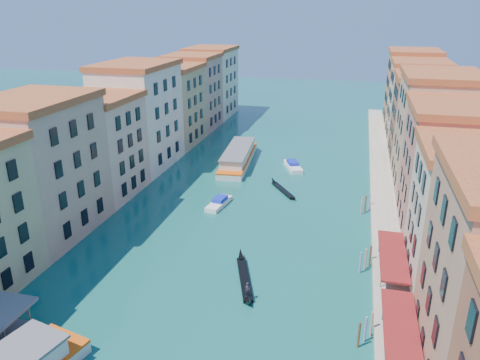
# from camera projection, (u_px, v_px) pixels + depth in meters

# --- Properties ---
(left_bank_palazzos) EXTENTS (12.80, 128.40, 21.00)m
(left_bank_palazzos) POSITION_uv_depth(u_px,v_px,m) (125.00, 127.00, 88.55)
(left_bank_palazzos) COLOR #CABA89
(left_bank_palazzos) RESTS_ON ground
(right_bank_palazzos) EXTENTS (12.80, 128.40, 21.00)m
(right_bank_palazzos) POSITION_uv_depth(u_px,v_px,m) (439.00, 147.00, 76.00)
(right_bank_palazzos) COLOR brown
(right_bank_palazzos) RESTS_ON ground
(quay) EXTENTS (4.00, 140.00, 1.00)m
(quay) POSITION_uv_depth(u_px,v_px,m) (382.00, 195.00, 81.09)
(quay) COLOR #A59785
(quay) RESTS_ON ground
(restaurant_awnings) EXTENTS (3.20, 44.55, 3.12)m
(restaurant_awnings) POSITION_uv_depth(u_px,v_px,m) (402.00, 342.00, 42.05)
(restaurant_awnings) COLOR maroon
(restaurant_awnings) RESTS_ON ground
(mooring_poles_right) EXTENTS (1.44, 54.24, 3.20)m
(mooring_poles_right) POSITION_uv_depth(u_px,v_px,m) (365.00, 314.00, 48.62)
(mooring_poles_right) COLOR #56371D
(mooring_poles_right) RESTS_ON ground
(vaporetto_far) EXTENTS (6.87, 22.50, 3.30)m
(vaporetto_far) POSITION_uv_depth(u_px,v_px,m) (238.00, 156.00, 98.38)
(vaporetto_far) COLOR silver
(vaporetto_far) RESTS_ON ground
(gondola_fore) EXTENTS (4.94, 12.00, 2.47)m
(gondola_fore) POSITION_uv_depth(u_px,v_px,m) (244.00, 278.00, 56.65)
(gondola_fore) COLOR black
(gondola_fore) RESTS_ON ground
(gondola_far) EXTENTS (6.53, 9.21, 1.50)m
(gondola_far) POSITION_uv_depth(u_px,v_px,m) (283.00, 189.00, 84.00)
(gondola_far) COLOR black
(gondola_far) RESTS_ON ground
(motorboat_mid) EXTENTS (3.02, 6.82, 1.36)m
(motorboat_mid) POSITION_uv_depth(u_px,v_px,m) (219.00, 203.00, 77.84)
(motorboat_mid) COLOR white
(motorboat_mid) RESTS_ON ground
(motorboat_far) EXTENTS (4.87, 7.60, 1.51)m
(motorboat_far) POSITION_uv_depth(u_px,v_px,m) (293.00, 166.00, 95.48)
(motorboat_far) COLOR white
(motorboat_far) RESTS_ON ground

